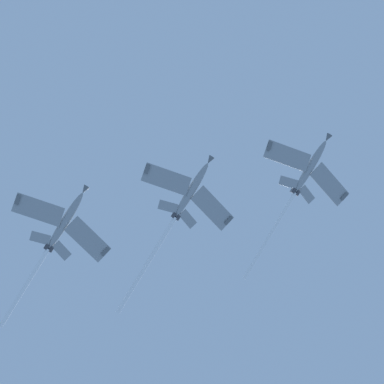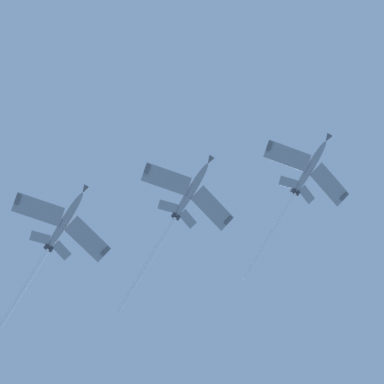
# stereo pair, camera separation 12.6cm
# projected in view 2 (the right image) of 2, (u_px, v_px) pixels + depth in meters

# --- Properties ---
(jet_lead) EXTENTS (26.55, 20.77, 15.12)m
(jet_lead) POSITION_uv_depth(u_px,v_px,m) (303.00, 179.00, 158.28)
(jet_lead) COLOR gray
(jet_second) EXTENTS (27.68, 21.38, 15.51)m
(jet_second) POSITION_uv_depth(u_px,v_px,m) (180.00, 209.00, 152.42)
(jet_second) COLOR gray
(jet_third) EXTENTS (23.67, 19.12, 14.46)m
(jet_third) POSITION_uv_depth(u_px,v_px,m) (57.00, 234.00, 147.49)
(jet_third) COLOR gray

